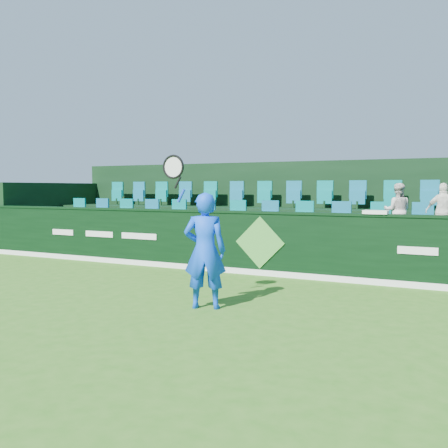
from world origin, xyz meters
The scene contains 11 objects.
ground centered at (0.00, 0.00, 0.00)m, with size 60.00×60.00×0.00m, color #306E1A.
sponsor_hoarding centered at (0.00, 4.00, 0.67)m, with size 16.00×0.25×1.35m.
stand_tier_front centered at (0.00, 5.10, 0.40)m, with size 16.00×2.00×0.80m, color black.
stand_tier_back centered at (0.00, 7.00, 0.65)m, with size 16.00×1.80×1.30m, color black.
stand_rear centered at (0.00, 7.44, 1.22)m, with size 16.00×4.10×2.60m.
seat_row_front centered at (0.00, 5.50, 1.10)m, with size 13.50×0.50×0.60m, color #047471.
seat_row_back centered at (0.00, 7.30, 1.60)m, with size 13.50×0.50×0.60m, color #047471.
tennis_player centered at (0.32, 0.87, 0.90)m, with size 1.13×0.63×2.42m.
spectator_left centered at (2.58, 5.12, 1.37)m, with size 0.56×0.43×1.14m, color beige.
spectator_middle centered at (3.46, 5.12, 1.37)m, with size 0.67×0.28×1.14m, color white.
towel centered at (2.33, 4.00, 1.38)m, with size 0.45×0.29×0.07m, color white.
Camera 1 is at (3.94, -5.77, 1.84)m, focal length 40.00 mm.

